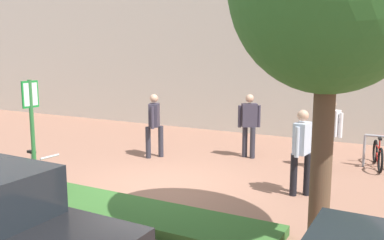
# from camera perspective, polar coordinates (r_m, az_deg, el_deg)

# --- Properties ---
(ground_plane) EXTENTS (60.00, 60.00, 0.00)m
(ground_plane) POSITION_cam_1_polar(r_m,az_deg,el_deg) (8.88, -4.58, -9.25)
(ground_plane) COLOR #936651
(planter_strip) EXTENTS (7.00, 1.10, 0.16)m
(planter_strip) POSITION_cam_1_polar(r_m,az_deg,el_deg) (7.97, -13.54, -11.09)
(planter_strip) COLOR #336028
(planter_strip) RESTS_ON ground
(parking_sign_post) EXTENTS (0.08, 0.36, 2.30)m
(parking_sign_post) POSITION_cam_1_polar(r_m,az_deg,el_deg) (8.62, -21.09, -0.08)
(parking_sign_post) COLOR #2D7238
(parking_sign_post) RESTS_ON ground
(bike_at_sign) EXTENTS (1.68, 0.42, 0.86)m
(bike_at_sign) POSITION_cam_1_polar(r_m,az_deg,el_deg) (8.99, -20.26, -7.26)
(bike_at_sign) COLOR black
(bike_at_sign) RESTS_ON ground
(bollard_steel) EXTENTS (0.16, 0.16, 0.90)m
(bollard_steel) POSITION_cam_1_polar(r_m,az_deg,el_deg) (10.70, 17.80, -3.97)
(bollard_steel) COLOR #ADADB2
(bollard_steel) RESTS_ON ground
(person_casual_tan) EXTENTS (0.58, 0.50, 1.72)m
(person_casual_tan) POSITION_cam_1_polar(r_m,az_deg,el_deg) (10.46, 18.39, -1.31)
(person_casual_tan) COLOR #2D2D38
(person_casual_tan) RESTS_ON ground
(person_suited_dark) EXTENTS (0.53, 0.41, 1.72)m
(person_suited_dark) POSITION_cam_1_polar(r_m,az_deg,el_deg) (11.21, 7.83, -0.23)
(person_suited_dark) COLOR #2D2D38
(person_suited_dark) RESTS_ON ground
(person_shirt_white) EXTENTS (0.37, 0.61, 1.72)m
(person_shirt_white) POSITION_cam_1_polar(r_m,az_deg,el_deg) (8.43, 14.79, -3.61)
(person_shirt_white) COLOR black
(person_shirt_white) RESTS_ON ground
(person_suited_navy) EXTENTS (0.38, 0.57, 1.72)m
(person_suited_navy) POSITION_cam_1_polar(r_m,az_deg,el_deg) (11.17, -5.19, -0.22)
(person_suited_navy) COLOR #2D2D38
(person_suited_navy) RESTS_ON ground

